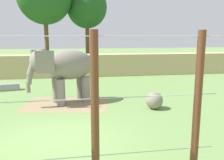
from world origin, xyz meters
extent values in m
plane|color=#6B8E4C|center=(0.00, 0.00, 0.00)|extent=(120.00, 120.00, 0.00)
cube|color=#937F5B|center=(0.26, 4.51, 0.00)|extent=(4.80, 3.71, 0.01)
cube|color=tan|center=(0.00, 13.48, 0.96)|extent=(36.00, 1.80, 1.92)
cylinder|color=gray|center=(-0.01, 4.26, 0.69)|extent=(0.43, 0.43, 1.38)
cylinder|color=gray|center=(-0.29, 4.97, 0.69)|extent=(0.43, 0.43, 1.38)
cylinder|color=gray|center=(1.29, 4.78, 0.69)|extent=(0.43, 0.43, 1.38)
cylinder|color=gray|center=(1.02, 5.48, 0.69)|extent=(0.43, 0.43, 1.38)
ellipsoid|color=gray|center=(0.50, 4.87, 2.04)|extent=(2.88, 2.22, 1.57)
ellipsoid|color=gray|center=(-0.99, 4.29, 2.32)|extent=(1.30, 1.36, 1.13)
cube|color=gray|center=(-0.68, 3.77, 2.32)|extent=(0.89, 0.15, 1.08)
cube|color=gray|center=(-1.11, 4.87, 2.32)|extent=(0.68, 0.71, 1.08)
cylinder|color=gray|center=(-1.38, 4.13, 1.91)|extent=(0.56, 0.47, 0.62)
cylinder|color=gray|center=(-1.49, 4.09, 1.48)|extent=(0.42, 0.37, 0.58)
cylinder|color=gray|center=(-1.57, 4.06, 1.08)|extent=(0.26, 0.26, 0.54)
cylinder|color=gray|center=(1.83, 5.40, 1.95)|extent=(0.31, 0.20, 0.78)
sphere|color=gray|center=(4.53, 2.96, 0.42)|extent=(0.84, 0.84, 0.84)
cylinder|color=brown|center=(1.11, -2.51, 1.85)|extent=(0.20, 0.20, 3.69)
cylinder|color=brown|center=(3.71, -2.51, 1.85)|extent=(0.20, 0.20, 3.69)
cylinder|color=#B7B7BC|center=(0.00, -2.51, 0.66)|extent=(8.42, 0.02, 0.02)
cylinder|color=#B7B7BC|center=(0.00, -2.51, 2.11)|extent=(8.42, 0.02, 0.02)
cylinder|color=#B7B7BC|center=(0.00, -2.51, 3.55)|extent=(8.42, 0.02, 0.02)
cube|color=gray|center=(-3.61, 8.37, 0.22)|extent=(1.47, 0.78, 0.44)
cylinder|color=brown|center=(-2.04, 18.54, 2.62)|extent=(0.44, 0.44, 5.24)
cylinder|color=brown|center=(2.36, 19.90, 2.40)|extent=(0.44, 0.44, 4.80)
ellipsoid|color=#1E511E|center=(2.36, 19.90, 6.71)|extent=(4.48, 4.48, 4.71)
camera|label=1|loc=(0.63, -7.90, 3.55)|focal=38.33mm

